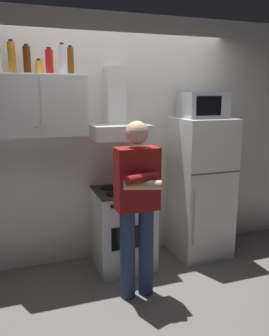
% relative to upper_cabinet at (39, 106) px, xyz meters
% --- Properties ---
extents(ground_plane, '(7.00, 7.00, 0.00)m').
position_rel_upper_cabinet_xyz_m(ground_plane, '(0.85, -0.37, -1.75)').
color(ground_plane, slate).
extents(back_wall_tiled, '(4.80, 0.10, 2.70)m').
position_rel_upper_cabinet_xyz_m(back_wall_tiled, '(0.85, 0.23, -0.40)').
color(back_wall_tiled, silver).
rests_on(back_wall_tiled, ground_plane).
extents(upper_cabinet, '(0.90, 0.37, 0.60)m').
position_rel_upper_cabinet_xyz_m(upper_cabinet, '(0.00, 0.00, 0.00)').
color(upper_cabinet, silver).
extents(stove_oven, '(0.60, 0.62, 0.87)m').
position_rel_upper_cabinet_xyz_m(stove_oven, '(0.80, -0.13, -1.32)').
color(stove_oven, white).
rests_on(stove_oven, ground_plane).
extents(range_hood, '(0.60, 0.44, 0.75)m').
position_rel_upper_cabinet_xyz_m(range_hood, '(0.80, 0.00, -0.15)').
color(range_hood, white).
extents(refrigerator, '(0.60, 0.62, 1.60)m').
position_rel_upper_cabinet_xyz_m(refrigerator, '(1.75, -0.12, -0.95)').
color(refrigerator, white).
rests_on(refrigerator, ground_plane).
extents(microwave, '(0.48, 0.37, 0.28)m').
position_rel_upper_cabinet_xyz_m(microwave, '(1.75, -0.11, -0.01)').
color(microwave, '#B7BABF').
rests_on(microwave, refrigerator).
extents(person_standing, '(0.38, 0.33, 1.64)m').
position_rel_upper_cabinet_xyz_m(person_standing, '(0.75, -0.73, -0.85)').
color(person_standing, navy).
rests_on(person_standing, ground_plane).
extents(bottle_vodka_clear, '(0.07, 0.07, 0.29)m').
position_rel_upper_cabinet_xyz_m(bottle_vodka_clear, '(0.24, -0.03, 0.44)').
color(bottle_vodka_clear, silver).
rests_on(bottle_vodka_clear, upper_cabinet).
extents(bottle_soda_red, '(0.07, 0.07, 0.24)m').
position_rel_upper_cabinet_xyz_m(bottle_soda_red, '(0.12, -0.02, 0.41)').
color(bottle_soda_red, red).
rests_on(bottle_soda_red, upper_cabinet).
extents(bottle_liquor_amber, '(0.07, 0.07, 0.30)m').
position_rel_upper_cabinet_xyz_m(bottle_liquor_amber, '(-0.21, 0.01, 0.44)').
color(bottle_liquor_amber, '#B7721E').
rests_on(bottle_liquor_amber, upper_cabinet).
extents(bottle_rum_dark, '(0.07, 0.07, 0.26)m').
position_rel_upper_cabinet_xyz_m(bottle_rum_dark, '(-0.08, -0.02, 0.42)').
color(bottle_rum_dark, '#47230F').
rests_on(bottle_rum_dark, upper_cabinet).
extents(bottle_beer_brown, '(0.06, 0.06, 0.27)m').
position_rel_upper_cabinet_xyz_m(bottle_beer_brown, '(0.32, -0.00, 0.43)').
color(bottle_beer_brown, brown).
rests_on(bottle_beer_brown, upper_cabinet).
extents(bottle_spice_jar, '(0.06, 0.06, 0.14)m').
position_rel_upper_cabinet_xyz_m(bottle_spice_jar, '(0.02, 0.03, 0.36)').
color(bottle_spice_jar, gold).
rests_on(bottle_spice_jar, upper_cabinet).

